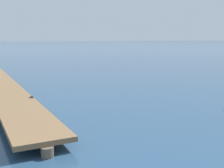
# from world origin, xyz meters

# --- Properties ---
(floating_dock) EXTENTS (3.58, 20.38, 0.53)m
(floating_dock) POSITION_xyz_m (-6.72, 15.52, 0.36)
(floating_dock) COLOR brown
(floating_dock) RESTS_ON ground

